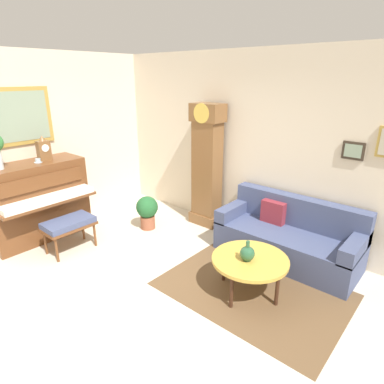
% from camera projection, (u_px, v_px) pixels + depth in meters
% --- Properties ---
extents(ground_plane, '(6.40, 6.00, 0.10)m').
position_uv_depth(ground_plane, '(132.00, 298.00, 3.84)').
color(ground_plane, beige).
extents(wall_left, '(0.13, 4.90, 2.80)m').
position_uv_depth(wall_left, '(15.00, 146.00, 4.95)').
color(wall_left, beige).
rests_on(wall_left, ground_plane).
extents(wall_back, '(5.30, 0.13, 2.80)m').
position_uv_depth(wall_back, '(248.00, 145.00, 5.06)').
color(wall_back, beige).
rests_on(wall_back, ground_plane).
extents(area_rug, '(2.10, 1.50, 0.01)m').
position_uv_depth(area_rug, '(253.00, 289.00, 3.92)').
color(area_rug, brown).
rests_on(area_rug, ground_plane).
extents(piano, '(0.87, 1.44, 1.20)m').
position_uv_depth(piano, '(37.00, 201.00, 5.02)').
color(piano, brown).
rests_on(piano, ground_plane).
extents(piano_bench, '(0.42, 0.70, 0.48)m').
position_uv_depth(piano_bench, '(69.00, 225.00, 4.68)').
color(piano_bench, brown).
rests_on(piano_bench, ground_plane).
extents(grandfather_clock, '(0.52, 0.34, 2.03)m').
position_uv_depth(grandfather_clock, '(207.00, 169.00, 5.38)').
color(grandfather_clock, brown).
rests_on(grandfather_clock, ground_plane).
extents(couch, '(1.90, 0.80, 0.84)m').
position_uv_depth(couch, '(288.00, 237.00, 4.52)').
color(couch, '#424C70').
rests_on(couch, ground_plane).
extents(coffee_table, '(0.88, 0.88, 0.45)m').
position_uv_depth(coffee_table, '(250.00, 261.00, 3.74)').
color(coffee_table, gold).
rests_on(coffee_table, ground_plane).
extents(mantel_clock, '(0.13, 0.18, 0.38)m').
position_uv_depth(mantel_clock, '(44.00, 149.00, 4.91)').
color(mantel_clock, brown).
rests_on(mantel_clock, piano).
extents(teacup, '(0.12, 0.12, 0.06)m').
position_uv_depth(teacup, '(38.00, 161.00, 4.85)').
color(teacup, '#ADC6D6').
rests_on(teacup, piano).
extents(green_jug, '(0.17, 0.17, 0.24)m').
position_uv_depth(green_jug, '(247.00, 253.00, 3.66)').
color(green_jug, '#234C33').
rests_on(green_jug, coffee_table).
extents(potted_plant, '(0.36, 0.36, 0.56)m').
position_uv_depth(potted_plant, '(147.00, 210.00, 5.40)').
color(potted_plant, '#935138').
rests_on(potted_plant, ground_plane).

